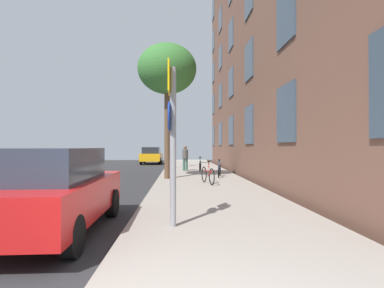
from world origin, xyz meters
name	(u,v)px	position (x,y,z in m)	size (l,w,h in m)	color
ground_plane	(136,176)	(-2.40, 15.00, 0.00)	(41.80, 41.80, 0.00)	#332D28
road_asphalt	(99,176)	(-4.50, 15.00, 0.01)	(7.00, 38.00, 0.01)	#2D2D30
sidewalk	(197,174)	(1.10, 15.00, 0.06)	(4.20, 38.00, 0.12)	#9E9389
building_facade	(243,3)	(3.69, 14.50, 9.88)	(0.56, 27.00, 19.73)	brown
sign_post	(172,131)	(-0.11, 3.44, 1.97)	(0.15, 0.60, 3.17)	gray
traffic_light	(173,132)	(-0.37, 20.25, 2.80)	(0.43, 0.24, 3.92)	black
tree_near	(167,70)	(-0.54, 12.24, 5.41)	(2.86, 2.86, 6.55)	brown
bicycle_0	(208,175)	(1.24, 10.14, 0.50)	(0.52, 1.73, 0.97)	black
bicycle_1	(219,170)	(2.10, 12.90, 0.47)	(0.50, 1.63, 0.90)	black
bicycle_2	(200,165)	(1.41, 16.87, 0.47)	(0.42, 1.57, 0.91)	black
pedestrian_0	(185,156)	(0.45, 17.01, 1.04)	(0.37, 0.37, 1.60)	#33594C
car_0	(52,190)	(-2.37, 3.41, 0.84)	(1.88, 4.17, 1.62)	red
car_1	(152,155)	(-2.60, 26.73, 0.84)	(1.91, 4.16, 1.62)	orange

